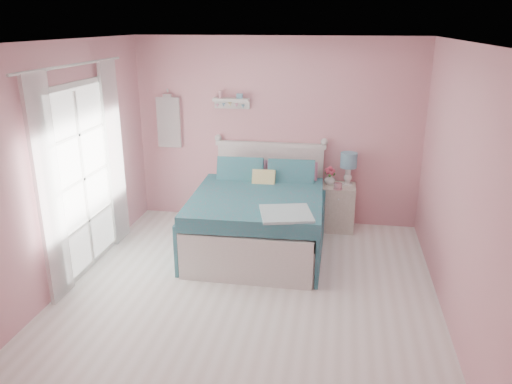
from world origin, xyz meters
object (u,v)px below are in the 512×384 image
(teacup, at_px, (338,186))
(table_lamp, at_px, (349,163))
(bed, at_px, (259,218))
(vase, at_px, (330,179))
(nightstand, at_px, (338,207))

(teacup, bearing_deg, table_lamp, 61.04)
(bed, distance_m, vase, 1.20)
(bed, height_order, teacup, bed)
(bed, distance_m, table_lamp, 1.48)
(nightstand, height_order, vase, vase)
(teacup, bearing_deg, vase, 122.25)
(nightstand, distance_m, teacup, 0.40)
(table_lamp, bearing_deg, vase, -171.12)
(table_lamp, bearing_deg, teacup, -118.96)
(bed, bearing_deg, table_lamp, 34.95)
(bed, bearing_deg, teacup, 29.71)
(bed, bearing_deg, vase, 40.66)
(nightstand, bearing_deg, table_lamp, 27.70)
(teacup, bearing_deg, bed, -148.20)
(vase, height_order, teacup, vase)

